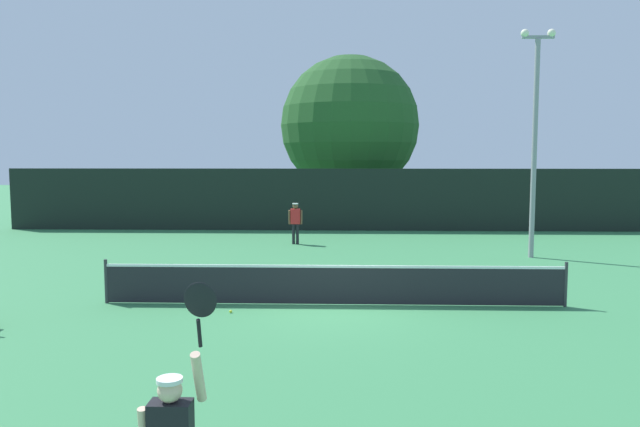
{
  "coord_description": "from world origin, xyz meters",
  "views": [
    {
      "loc": [
        0.14,
        -14.12,
        3.54
      ],
      "look_at": [
        -0.41,
        2.88,
        1.93
      ],
      "focal_mm": 33.72,
      "sensor_mm": 36.0,
      "label": 1
    }
  ],
  "objects_px": {
    "tennis_ball": "(231,311)",
    "light_pole": "(535,129)",
    "player_receiving": "(295,219)",
    "large_tree": "(350,125)",
    "parked_car_mid": "(503,202)",
    "parked_car_near": "(365,202)"
  },
  "relations": [
    {
      "from": "tennis_ball",
      "to": "light_pole",
      "type": "xyz_separation_m",
      "value": [
        9.22,
        7.88,
        4.46
      ]
    },
    {
      "from": "player_receiving",
      "to": "large_tree",
      "type": "distance_m",
      "value": 11.26
    },
    {
      "from": "parked_car_mid",
      "to": "player_receiving",
      "type": "bearing_deg",
      "value": -139.73
    },
    {
      "from": "parked_car_near",
      "to": "parked_car_mid",
      "type": "bearing_deg",
      "value": -9.12
    },
    {
      "from": "light_pole",
      "to": "parked_car_mid",
      "type": "distance_m",
      "value": 16.37
    },
    {
      "from": "tennis_ball",
      "to": "light_pole",
      "type": "height_order",
      "value": "light_pole"
    },
    {
      "from": "player_receiving",
      "to": "parked_car_near",
      "type": "bearing_deg",
      "value": -104.58
    },
    {
      "from": "parked_car_mid",
      "to": "large_tree",
      "type": "bearing_deg",
      "value": -171.89
    },
    {
      "from": "light_pole",
      "to": "parked_car_near",
      "type": "distance_m",
      "value": 17.11
    },
    {
      "from": "player_receiving",
      "to": "parked_car_mid",
      "type": "bearing_deg",
      "value": -132.83
    },
    {
      "from": "light_pole",
      "to": "parked_car_near",
      "type": "height_order",
      "value": "light_pole"
    },
    {
      "from": "tennis_ball",
      "to": "light_pole",
      "type": "bearing_deg",
      "value": 40.5
    },
    {
      "from": "parked_car_near",
      "to": "parked_car_mid",
      "type": "xyz_separation_m",
      "value": [
        8.38,
        -0.26,
        0.0
      ]
    },
    {
      "from": "player_receiving",
      "to": "large_tree",
      "type": "height_order",
      "value": "large_tree"
    },
    {
      "from": "player_receiving",
      "to": "tennis_ball",
      "type": "bearing_deg",
      "value": 86.39
    },
    {
      "from": "parked_car_mid",
      "to": "tennis_ball",
      "type": "bearing_deg",
      "value": -124.77
    },
    {
      "from": "parked_car_mid",
      "to": "parked_car_near",
      "type": "bearing_deg",
      "value": 171.32
    },
    {
      "from": "parked_car_near",
      "to": "parked_car_mid",
      "type": "distance_m",
      "value": 8.38
    },
    {
      "from": "large_tree",
      "to": "player_receiving",
      "type": "bearing_deg",
      "value": -103.05
    },
    {
      "from": "large_tree",
      "to": "parked_car_mid",
      "type": "distance_m",
      "value": 10.72
    },
    {
      "from": "player_receiving",
      "to": "parked_car_mid",
      "type": "relative_size",
      "value": 0.38
    },
    {
      "from": "tennis_ball",
      "to": "parked_car_near",
      "type": "xyz_separation_m",
      "value": [
        4.04,
        23.76,
        0.74
      ]
    }
  ]
}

